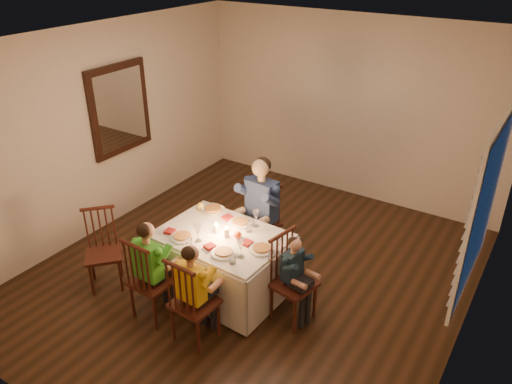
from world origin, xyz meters
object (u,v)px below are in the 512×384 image
Objects in this scene: dining_table at (222,251)px; chair_near_right at (197,337)px; adult at (260,255)px; serving_bowl at (213,210)px; chair_end at (293,317)px; chair_adult at (260,255)px; child_yellow at (197,337)px; chair_near_left at (156,314)px; child_teal at (293,317)px; chair_extra at (109,285)px; child_green at (156,314)px.

dining_table reaches higher than chair_near_right.
dining_table is at bearing -84.52° from adult.
serving_bowl reaches higher than adult.
chair_adult is at bearing 60.11° from chair_end.
child_yellow reaches higher than chair_end.
dining_table reaches higher than child_yellow.
chair_near_left is (-0.33, -1.48, 0.00)m from chair_adult.
chair_near_left is 1.27m from serving_bowl.
child_teal is at bearing -128.55° from child_yellow.
dining_table reaches higher than chair_near_left.
dining_table is at bearing 100.97° from chair_end.
adult is (1.12, 1.41, 0.00)m from chair_extra.
child_teal is 4.06× the size of serving_bowl.
chair_end is 1.46m from serving_bowl.
chair_near_left is 1.41m from child_teal.
chair_near_right is 1.04× the size of chair_extra.
child_teal is at bearing -29.68° from chair_extra.
chair_adult is 0.00m from adult.
chair_near_right is 1.35m from chair_extra.
adult is at bearing 92.74° from dining_table.
chair_end is at bearing 2.41° from dining_table.
child_yellow is 4.51× the size of serving_bowl.
chair_adult is at bearing 3.77° from chair_extra.
dining_table is at bearing -71.19° from child_yellow.
chair_extra is 0.83× the size of child_green.
child_green reaches higher than child_teal.
child_yellow is (0.00, 0.00, 0.00)m from chair_near_right.
chair_end is (1.21, 0.72, 0.00)m from chair_near_left.
chair_near_right is 0.90× the size of child_yellow.
chair_near_right is at bearing -0.00° from child_yellow.
chair_near_left is 0.90× the size of child_yellow.
serving_bowl is at bearing 86.32° from child_teal.
chair_adult is 1.80m from chair_extra.
adult is (0.00, 0.00, 0.00)m from chair_adult.
chair_end is (0.65, 0.75, 0.00)m from chair_near_right.
serving_bowl reaches higher than chair_near_right.
chair_near_right is 0.74× the size of adult.
dining_table is 1.26× the size of child_green.
child_yellow is (-0.65, -0.75, 0.00)m from chair_end.
adult reaches higher than child_yellow.
child_green reaches higher than chair_near_left.
chair_end is (0.87, -0.00, -0.50)m from dining_table.
serving_bowl reaches higher than child_teal.
dining_table is 0.94m from child_green.
chair_extra is at bearing -3.33° from child_green.
chair_near_left is 4.04× the size of serving_bowl.
child_teal is 1.46m from serving_bowl.
chair_adult is 1.52m from chair_near_left.
dining_table is 1.39m from chair_extra.
chair_adult is 0.99× the size of child_teal.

